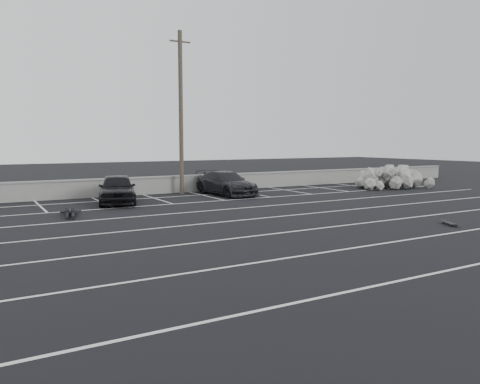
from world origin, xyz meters
TOP-DOWN VIEW (x-y plane):
  - ground at (0.00, 0.00)m, footprint 120.00×120.00m
  - seawall at (0.00, 14.00)m, footprint 50.00×0.45m
  - stall_lines at (-0.08, 4.41)m, footprint 36.00×20.05m
  - car_left at (-4.38, 10.75)m, footprint 2.89×4.77m
  - car_right at (2.31, 11.31)m, footprint 2.35×4.98m
  - utility_pole at (0.25, 13.20)m, footprint 1.29×0.26m
  - trash_bin at (4.02, 13.60)m, footprint 0.74×0.74m
  - riprap_pile at (13.93, 9.43)m, footprint 5.05×4.20m
  - person at (-7.24, 7.72)m, footprint 1.83×2.69m
  - skateboard at (4.82, -1.98)m, footprint 0.56×0.87m

SIDE VIEW (x-z plane):
  - ground at x=0.00m, z-range 0.00..0.00m
  - stall_lines at x=-0.08m, z-range 0.00..0.01m
  - skateboard at x=4.82m, z-range 0.03..0.13m
  - person at x=-7.24m, z-range 0.00..0.47m
  - trash_bin at x=4.02m, z-range 0.01..1.05m
  - seawall at x=0.00m, z-range 0.02..1.08m
  - riprap_pile at x=13.93m, z-range -0.16..1.32m
  - car_right at x=2.31m, z-range 0.00..1.40m
  - car_left at x=-4.38m, z-range 0.00..1.52m
  - utility_pole at x=0.25m, z-range 0.06..9.77m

